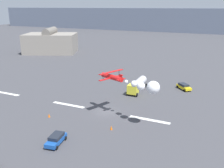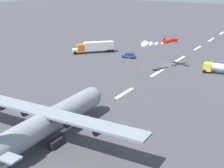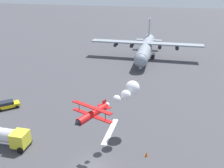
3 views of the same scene
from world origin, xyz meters
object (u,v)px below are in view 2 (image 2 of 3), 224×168
at_px(fuel_tanker_truck, 221,68).
at_px(followme_car_yellow, 129,55).
at_px(cargo_transport_plane, 52,119).
at_px(traffic_cone_near, 160,55).
at_px(traffic_cone_far, 143,64).
at_px(semi_truck_orange, 95,47).
at_px(stunt_biplane_red, 154,44).

height_order(fuel_tanker_truck, followme_car_yellow, fuel_tanker_truck).
bearing_deg(cargo_transport_plane, traffic_cone_near, -173.51).
bearing_deg(cargo_transport_plane, traffic_cone_far, -172.15).
distance_m(traffic_cone_near, traffic_cone_far, 13.32).
xyz_separation_m(traffic_cone_near, traffic_cone_far, (13.32, 0.35, 0.00)).
distance_m(semi_truck_orange, traffic_cone_near, 22.38).
bearing_deg(traffic_cone_near, semi_truck_orange, -71.99).
bearing_deg(followme_car_yellow, fuel_tanker_truck, 83.97).
relative_size(fuel_tanker_truck, traffic_cone_near, 12.74).
xyz_separation_m(cargo_transport_plane, traffic_cone_near, (-61.55, -7.00, -2.95)).
bearing_deg(followme_car_yellow, semi_truck_orange, -91.99).
distance_m(cargo_transport_plane, followme_car_yellow, 56.17).
height_order(semi_truck_orange, followme_car_yellow, semi_truck_orange).
height_order(cargo_transport_plane, semi_truck_orange, cargo_transport_plane).
bearing_deg(traffic_cone_far, followme_car_yellow, -126.73).
relative_size(semi_truck_orange, traffic_cone_near, 16.09).
height_order(semi_truck_orange, fuel_tanker_truck, semi_truck_orange).
relative_size(followme_car_yellow, traffic_cone_near, 6.13).
xyz_separation_m(semi_truck_orange, fuel_tanker_truck, (3.63, 43.50, -0.37)).
bearing_deg(fuel_tanker_truck, followme_car_yellow, -96.03).
bearing_deg(fuel_tanker_truck, traffic_cone_near, -115.30).
bearing_deg(semi_truck_orange, traffic_cone_far, 73.44).
relative_size(semi_truck_orange, followme_car_yellow, 2.62).
distance_m(cargo_transport_plane, traffic_cone_far, 48.78).
distance_m(semi_truck_orange, followme_car_yellow, 13.68).
distance_m(fuel_tanker_truck, traffic_cone_far, 22.15).
bearing_deg(semi_truck_orange, traffic_cone_near, 108.01).
relative_size(stunt_biplane_red, followme_car_yellow, 2.98).
distance_m(followme_car_yellow, traffic_cone_near, 10.61).
bearing_deg(traffic_cone_far, semi_truck_orange, -106.56).
bearing_deg(cargo_transport_plane, stunt_biplane_red, -177.42).
height_order(cargo_transport_plane, traffic_cone_near, cargo_transport_plane).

